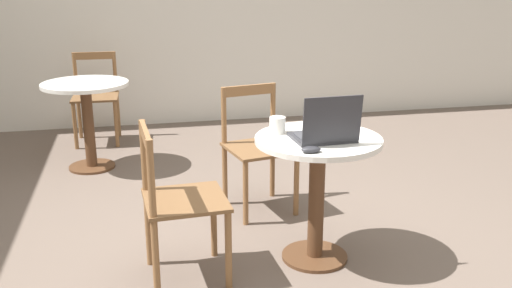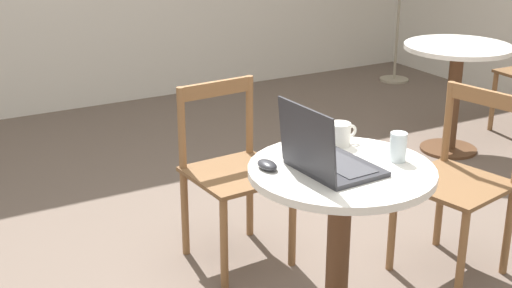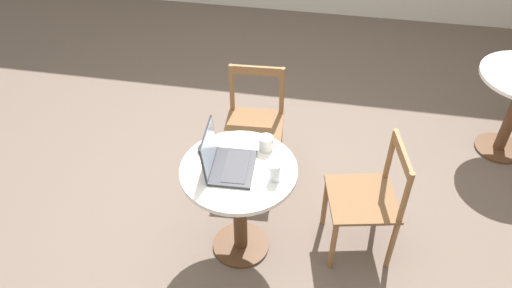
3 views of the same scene
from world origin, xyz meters
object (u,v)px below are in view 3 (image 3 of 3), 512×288
object	(u,v)px
chair_near_right	(368,199)
drinking_glass	(275,172)
laptop	(225,161)
mouse	(203,148)
chair_near_back	(255,124)
mug	(266,143)
cafe_table_near	(239,191)

from	to	relation	value
chair_near_right	drinking_glass	xyz separation A→B (m)	(-0.57, -0.21, 0.35)
laptop	mouse	size ratio (longest dim) A/B	3.31
laptop	drinking_glass	size ratio (longest dim) A/B	2.98
laptop	chair_near_back	bearing A→B (deg)	87.97
chair_near_right	mouse	xyz separation A→B (m)	(-1.04, -0.04, 0.31)
chair_near_right	mouse	distance (m)	1.08
laptop	mouse	xyz separation A→B (m)	(-0.17, 0.13, -0.04)
mug	chair_near_back	bearing A→B (deg)	107.17
laptop	mouse	world-z (taller)	laptop
mouse	chair_near_right	bearing A→B (deg)	2.43
chair_near_back	chair_near_right	bearing A→B (deg)	-36.18
laptop	mouse	bearing A→B (deg)	142.55
cafe_table_near	laptop	world-z (taller)	laptop
drinking_glass	cafe_table_near	bearing A→B (deg)	167.60
cafe_table_near	drinking_glass	xyz separation A→B (m)	(0.22, -0.05, 0.24)
cafe_table_near	chair_near_right	xyz separation A→B (m)	(0.79, 0.17, -0.10)
chair_near_back	mouse	xyz separation A→B (m)	(-0.20, -0.66, 0.31)
chair_near_back	drinking_glass	size ratio (longest dim) A/B	7.62
laptop	mug	size ratio (longest dim) A/B	2.59
chair_near_right	chair_near_back	bearing A→B (deg)	143.82
mouse	drinking_glass	bearing A→B (deg)	-19.96
mug	chair_near_right	bearing A→B (deg)	-2.79
cafe_table_near	mouse	size ratio (longest dim) A/B	7.29
chair_near_right	mug	world-z (taller)	chair_near_right
chair_near_back	mouse	world-z (taller)	chair_near_back
chair_near_right	mug	bearing A→B (deg)	177.21
chair_near_back	drinking_glass	distance (m)	0.94
chair_near_back	laptop	distance (m)	0.86
chair_near_back	laptop	world-z (taller)	laptop
cafe_table_near	chair_near_back	world-z (taller)	chair_near_back
laptop	chair_near_right	bearing A→B (deg)	11.44
cafe_table_near	chair_near_back	size ratio (longest dim) A/B	0.86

